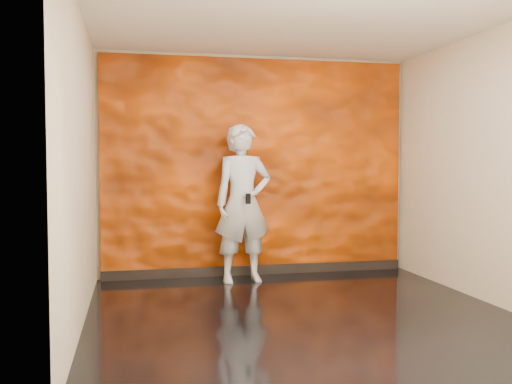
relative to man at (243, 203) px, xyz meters
name	(u,v)px	position (x,y,z in m)	size (l,w,h in m)	color
room	(301,167)	(0.26, -1.54, 0.45)	(4.02, 4.02, 2.81)	black
feature_wall	(257,167)	(0.26, 0.42, 0.43)	(3.90, 0.06, 2.75)	#F85300
baseboard	(258,270)	(0.26, 0.38, -0.89)	(3.90, 0.04, 0.12)	black
man	(243,203)	(0.00, 0.00, 0.00)	(0.69, 0.45, 1.90)	#ABB0BB
phone	(248,199)	(0.01, -0.26, 0.07)	(0.07, 0.01, 0.12)	black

